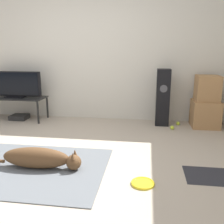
{
  "coord_description": "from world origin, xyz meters",
  "views": [
    {
      "loc": [
        1.08,
        -2.65,
        1.32
      ],
      "look_at": [
        0.58,
        0.8,
        0.45
      ],
      "focal_mm": 40.0,
      "sensor_mm": 36.0,
      "label": 1
    }
  ],
  "objects_px": {
    "game_console": "(19,117)",
    "floor_speaker": "(163,97)",
    "tv": "(14,85)",
    "tennis_ball_by_boxes": "(178,123)",
    "cardboard_box_lower": "(205,114)",
    "cardboard_box_upper": "(207,88)",
    "tv_stand": "(16,100)",
    "tennis_ball_near_speaker": "(172,128)",
    "frisbee": "(143,183)",
    "dog": "(40,158)"
  },
  "relations": [
    {
      "from": "game_console",
      "to": "floor_speaker",
      "type": "bearing_deg",
      "value": 0.42
    },
    {
      "from": "tv",
      "to": "tennis_ball_by_boxes",
      "type": "relative_size",
      "value": 15.81
    },
    {
      "from": "cardboard_box_lower",
      "to": "cardboard_box_upper",
      "type": "xyz_separation_m",
      "value": [
        0.0,
        0.01,
        0.45
      ]
    },
    {
      "from": "tv_stand",
      "to": "game_console",
      "type": "height_order",
      "value": "tv_stand"
    },
    {
      "from": "tv",
      "to": "tennis_ball_near_speaker",
      "type": "xyz_separation_m",
      "value": [
        2.93,
        -0.23,
        -0.65
      ]
    },
    {
      "from": "frisbee",
      "to": "tv_stand",
      "type": "height_order",
      "value": "tv_stand"
    },
    {
      "from": "tv_stand",
      "to": "tennis_ball_by_boxes",
      "type": "xyz_separation_m",
      "value": [
        3.06,
        0.04,
        -0.36
      ]
    },
    {
      "from": "tennis_ball_near_speaker",
      "to": "frisbee",
      "type": "bearing_deg",
      "value": -103.64
    },
    {
      "from": "tennis_ball_by_boxes",
      "to": "tv_stand",
      "type": "bearing_deg",
      "value": -179.21
    },
    {
      "from": "frisbee",
      "to": "tv",
      "type": "xyz_separation_m",
      "value": [
        -2.48,
        2.1,
        0.67
      ]
    },
    {
      "from": "tv",
      "to": "tennis_ball_near_speaker",
      "type": "relative_size",
      "value": 15.81
    },
    {
      "from": "tv_stand",
      "to": "tennis_ball_near_speaker",
      "type": "relative_size",
      "value": 17.06
    },
    {
      "from": "cardboard_box_lower",
      "to": "tennis_ball_by_boxes",
      "type": "bearing_deg",
      "value": 178.53
    },
    {
      "from": "tv",
      "to": "tennis_ball_by_boxes",
      "type": "bearing_deg",
      "value": 0.74
    },
    {
      "from": "cardboard_box_upper",
      "to": "tennis_ball_near_speaker",
      "type": "distance_m",
      "value": 0.91
    },
    {
      "from": "cardboard_box_upper",
      "to": "game_console",
      "type": "bearing_deg",
      "value": -179.62
    },
    {
      "from": "floor_speaker",
      "to": "game_console",
      "type": "distance_m",
      "value": 2.78
    },
    {
      "from": "dog",
      "to": "tv",
      "type": "bearing_deg",
      "value": 124.47
    },
    {
      "from": "tennis_ball_by_boxes",
      "to": "cardboard_box_upper",
      "type": "bearing_deg",
      "value": -0.13
    },
    {
      "from": "tennis_ball_by_boxes",
      "to": "tennis_ball_near_speaker",
      "type": "distance_m",
      "value": 0.3
    },
    {
      "from": "cardboard_box_upper",
      "to": "floor_speaker",
      "type": "xyz_separation_m",
      "value": [
        -0.74,
        -0.0,
        -0.18
      ]
    },
    {
      "from": "cardboard_box_lower",
      "to": "floor_speaker",
      "type": "distance_m",
      "value": 0.79
    },
    {
      "from": "cardboard_box_upper",
      "to": "tv_stand",
      "type": "relative_size",
      "value": 0.39
    },
    {
      "from": "tennis_ball_near_speaker",
      "to": "floor_speaker",
      "type": "bearing_deg",
      "value": 121.89
    },
    {
      "from": "tennis_ball_by_boxes",
      "to": "cardboard_box_lower",
      "type": "bearing_deg",
      "value": -1.47
    },
    {
      "from": "floor_speaker",
      "to": "dog",
      "type": "bearing_deg",
      "value": -126.55
    },
    {
      "from": "frisbee",
      "to": "cardboard_box_upper",
      "type": "xyz_separation_m",
      "value": [
        1.03,
        2.14,
        0.67
      ]
    },
    {
      "from": "dog",
      "to": "frisbee",
      "type": "distance_m",
      "value": 1.18
    },
    {
      "from": "game_console",
      "to": "tv",
      "type": "bearing_deg",
      "value": -154.92
    },
    {
      "from": "cardboard_box_upper",
      "to": "tv_stand",
      "type": "height_order",
      "value": "cardboard_box_upper"
    },
    {
      "from": "cardboard_box_lower",
      "to": "tennis_ball_by_boxes",
      "type": "distance_m",
      "value": 0.49
    },
    {
      "from": "cardboard_box_lower",
      "to": "floor_speaker",
      "type": "xyz_separation_m",
      "value": [
        -0.74,
        0.01,
        0.27
      ]
    },
    {
      "from": "frisbee",
      "to": "tennis_ball_by_boxes",
      "type": "xyz_separation_m",
      "value": [
        0.58,
        2.14,
        0.02
      ]
    },
    {
      "from": "dog",
      "to": "frisbee",
      "type": "height_order",
      "value": "dog"
    },
    {
      "from": "dog",
      "to": "tv_stand",
      "type": "height_order",
      "value": "tv_stand"
    },
    {
      "from": "cardboard_box_lower",
      "to": "tennis_ball_near_speaker",
      "type": "xyz_separation_m",
      "value": [
        -0.58,
        -0.26,
        -0.2
      ]
    },
    {
      "from": "frisbee",
      "to": "game_console",
      "type": "distance_m",
      "value": 3.24
    },
    {
      "from": "frisbee",
      "to": "cardboard_box_upper",
      "type": "height_order",
      "value": "cardboard_box_upper"
    },
    {
      "from": "tv",
      "to": "game_console",
      "type": "relative_size",
      "value": 3.3
    },
    {
      "from": "game_console",
      "to": "tennis_ball_near_speaker",
      "type": "bearing_deg",
      "value": -4.83
    },
    {
      "from": "cardboard_box_lower",
      "to": "game_console",
      "type": "relative_size",
      "value": 1.46
    },
    {
      "from": "tennis_ball_near_speaker",
      "to": "game_console",
      "type": "bearing_deg",
      "value": 175.17
    },
    {
      "from": "cardboard_box_upper",
      "to": "tv_stand",
      "type": "bearing_deg",
      "value": -179.33
    },
    {
      "from": "frisbee",
      "to": "tennis_ball_near_speaker",
      "type": "height_order",
      "value": "tennis_ball_near_speaker"
    },
    {
      "from": "floor_speaker",
      "to": "tennis_ball_near_speaker",
      "type": "xyz_separation_m",
      "value": [
        0.16,
        -0.27,
        -0.47
      ]
    },
    {
      "from": "tv_stand",
      "to": "game_console",
      "type": "xyz_separation_m",
      "value": [
        0.03,
        0.02,
        -0.35
      ]
    },
    {
      "from": "tv",
      "to": "frisbee",
      "type": "bearing_deg",
      "value": -40.32
    },
    {
      "from": "tv",
      "to": "game_console",
      "type": "height_order",
      "value": "tv"
    },
    {
      "from": "tennis_ball_by_boxes",
      "to": "floor_speaker",
      "type": "bearing_deg",
      "value": -179.12
    },
    {
      "from": "tennis_ball_near_speaker",
      "to": "game_console",
      "type": "relative_size",
      "value": 0.21
    }
  ]
}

